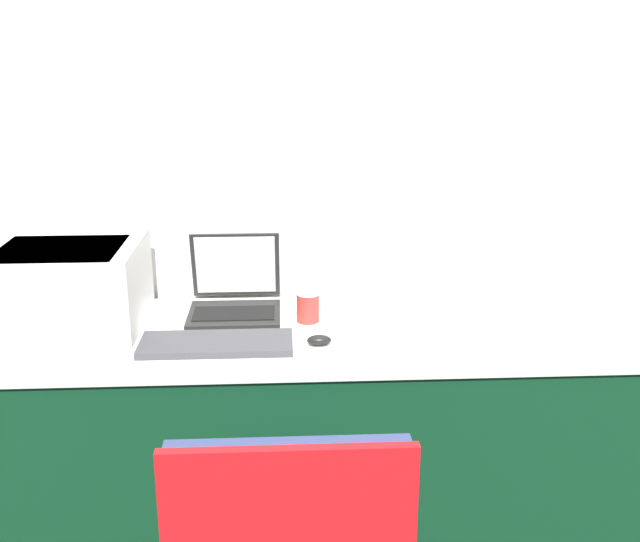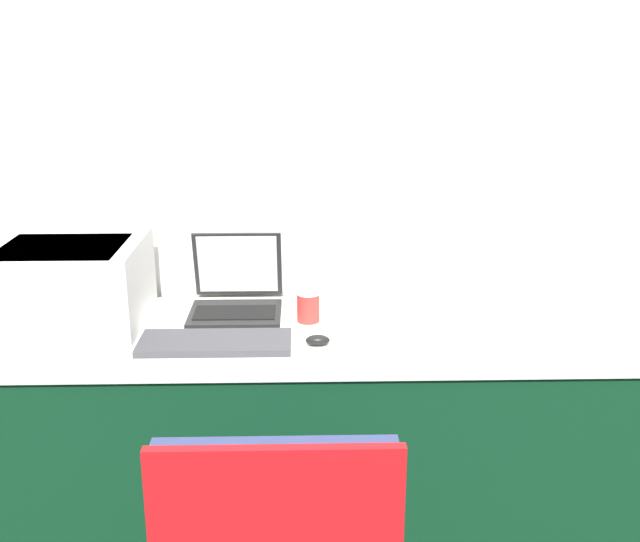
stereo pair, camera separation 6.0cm
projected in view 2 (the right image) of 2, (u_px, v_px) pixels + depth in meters
wall_back at (352, 140)px, 2.50m from camera, size 8.00×0.05×2.60m
table at (356, 442)px, 2.40m from camera, size 2.47×0.64×0.77m
printer at (69, 281)px, 2.30m from camera, size 0.45×0.41×0.26m
laptop_left at (236, 295)px, 2.43m from camera, size 0.29×0.30×0.25m
external_keyboard at (215, 343)px, 2.16m from camera, size 0.44×0.18×0.02m
coffee_cup at (308, 306)px, 2.34m from camera, size 0.07×0.07×0.10m
mouse at (318, 340)px, 2.17m from camera, size 0.07×0.04×0.03m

